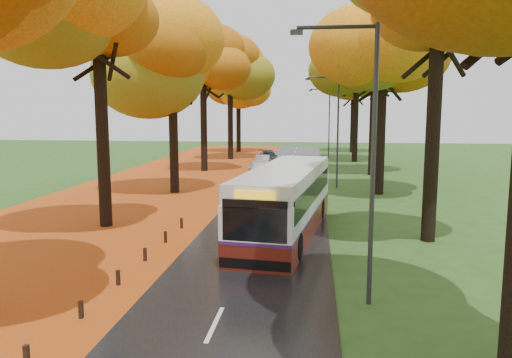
% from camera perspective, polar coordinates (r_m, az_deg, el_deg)
% --- Properties ---
extents(road, '(6.50, 90.00, 0.04)m').
position_cam_1_polar(road, '(31.89, 2.01, -2.20)').
color(road, black).
rests_on(road, ground).
extents(centre_line, '(0.12, 90.00, 0.01)m').
position_cam_1_polar(centre_line, '(31.89, 2.01, -2.16)').
color(centre_line, silver).
rests_on(centre_line, road).
extents(leaf_verge, '(12.00, 90.00, 0.02)m').
position_cam_1_polar(leaf_verge, '(33.82, -13.38, -1.85)').
color(leaf_verge, '#85350C').
rests_on(leaf_verge, ground).
extents(leaf_drift, '(0.90, 90.00, 0.01)m').
position_cam_1_polar(leaf_drift, '(32.27, -3.40, -2.05)').
color(leaf_drift, '#C44B14').
rests_on(leaf_drift, road).
extents(trees_left, '(9.20, 74.00, 13.88)m').
position_cam_1_polar(trees_left, '(34.95, -9.82, 14.24)').
color(trees_left, black).
rests_on(trees_left, ground).
extents(trees_right, '(9.30, 74.20, 13.96)m').
position_cam_1_polar(trees_right, '(33.76, 15.04, 14.58)').
color(trees_right, black).
rests_on(trees_right, ground).
extents(bollard_row, '(0.11, 23.51, 0.52)m').
position_cam_1_polar(bollard_row, '(13.74, -21.83, -15.78)').
color(bollard_row, black).
rests_on(bollard_row, ground).
extents(streetlamp_near, '(2.45, 0.18, 8.00)m').
position_cam_1_polar(streetlamp_near, '(14.39, 12.31, 4.01)').
color(streetlamp_near, '#333538').
rests_on(streetlamp_near, ground).
extents(streetlamp_mid, '(2.45, 0.18, 8.00)m').
position_cam_1_polar(streetlamp_mid, '(36.32, 8.95, 6.40)').
color(streetlamp_mid, '#333538').
rests_on(streetlamp_mid, ground).
extents(streetlamp_far, '(2.45, 0.18, 8.00)m').
position_cam_1_polar(streetlamp_far, '(58.31, 8.12, 6.99)').
color(streetlamp_far, '#333538').
rests_on(streetlamp_far, ground).
extents(bus, '(4.11, 11.75, 3.03)m').
position_cam_1_polar(bus, '(22.60, 3.41, -2.31)').
color(bus, '#57150D').
rests_on(bus, road).
extents(car_white, '(2.31, 4.09, 1.31)m').
position_cam_1_polar(car_white, '(42.04, 0.28, 1.21)').
color(car_white, white).
rests_on(car_white, road).
extents(car_silver, '(1.59, 3.89, 1.26)m').
position_cam_1_polar(car_silver, '(47.51, 0.73, 1.96)').
color(car_silver, '#A1A4A8').
rests_on(car_silver, road).
extents(car_dark, '(2.79, 4.69, 1.27)m').
position_cam_1_polar(car_dark, '(52.24, 1.44, 2.52)').
color(car_dark, black).
rests_on(car_dark, road).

